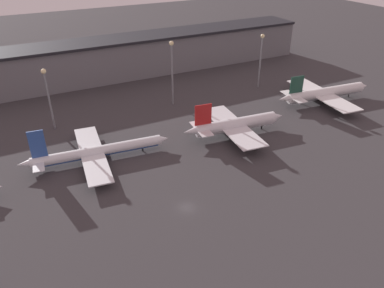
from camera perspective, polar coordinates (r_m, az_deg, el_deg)
name	(u,v)px	position (r m, az deg, el deg)	size (l,w,h in m)	color
ground	(187,208)	(99.00, -0.82, -9.69)	(600.00, 600.00, 0.00)	#383538
terminal_building	(85,63)	(185.49, -16.03, 11.84)	(231.89, 20.27, 18.73)	slate
airplane_1	(96,152)	(120.49, -14.38, -1.14)	(46.67, 36.56, 13.30)	white
airplane_2	(235,125)	(132.07, 6.57, 2.94)	(38.81, 34.48, 13.36)	silver
airplane_3	(325,93)	(167.41, 19.56, 7.31)	(45.18, 38.42, 13.08)	white
lamp_post_1	(48,91)	(140.29, -21.16, 7.54)	(1.80, 1.80, 22.54)	slate
lamp_post_2	(172,65)	(151.19, -3.06, 11.86)	(1.80, 1.80, 26.29)	slate
lamp_post_3	(261,54)	(173.17, 10.47, 13.35)	(1.80, 1.80, 24.19)	slate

